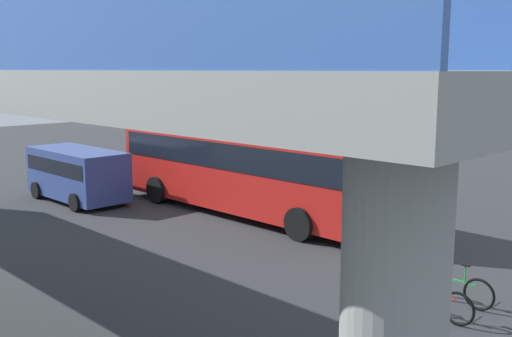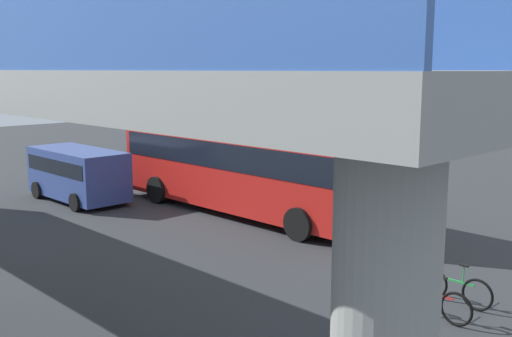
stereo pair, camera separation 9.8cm
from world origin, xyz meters
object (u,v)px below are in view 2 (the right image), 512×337
Objects in this scene: city_bus at (246,162)px; parked_van at (78,171)px; bicycle_red at (433,301)px; bicycle_green at (455,288)px; traffic_sign at (343,153)px.

parked_van is at bearing 27.95° from city_bus.
bicycle_green is at bearing -87.25° from bicycle_red.
parked_van is 15.61m from bicycle_green.
traffic_sign is (-7.19, -7.68, 0.71)m from parked_van.
parked_van reaches higher than bicycle_red.
bicycle_red is 0.63× the size of traffic_sign.
bicycle_green is (-9.39, 2.54, -1.51)m from city_bus.
bicycle_red is at bearing 136.53° from traffic_sign.
bicycle_green is at bearing -177.30° from parked_van.
traffic_sign is at bearing -43.47° from bicycle_red.
city_bus is 6.52× the size of bicycle_green.
parked_van is 10.55m from traffic_sign.
traffic_sign is at bearing -133.12° from parked_van.
bicycle_red is 11.72m from traffic_sign.
parked_van is 2.71× the size of bicycle_green.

